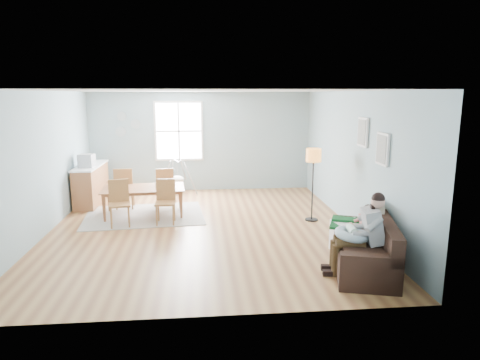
{
  "coord_description": "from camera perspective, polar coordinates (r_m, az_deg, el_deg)",
  "views": [
    {
      "loc": [
        -0.03,
        -8.26,
        2.65
      ],
      "look_at": [
        0.73,
        -0.15,
        1.0
      ],
      "focal_mm": 32.0,
      "sensor_mm": 36.0,
      "label": 1
    }
  ],
  "objects": [
    {
      "name": "beige_pillow",
      "position": [
        7.35,
        17.81,
        -4.43
      ],
      "size": [
        0.22,
        0.48,
        0.46
      ],
      "primitive_type": "cube",
      "rotation": [
        0.0,
        0.0,
        -0.21
      ],
      "color": "#B7A88C",
      "rests_on": "sofa"
    },
    {
      "name": "pictures",
      "position": [
        7.85,
        17.2,
        5.09
      ],
      "size": [
        0.05,
        1.34,
        0.74
      ],
      "color": "white",
      "rests_on": "room"
    },
    {
      "name": "chair_sw",
      "position": [
        9.03,
        -15.82,
        -2.56
      ],
      "size": [
        0.49,
        0.49,
        0.94
      ],
      "color": "#A27638",
      "rests_on": "rug"
    },
    {
      "name": "chair_nw",
      "position": [
        10.24,
        -15.2,
        -0.74
      ],
      "size": [
        0.47,
        0.47,
        0.97
      ],
      "color": "#A27638",
      "rests_on": "rug"
    },
    {
      "name": "toddler",
      "position": [
        7.03,
        15.93,
        -5.53
      ],
      "size": [
        0.49,
        0.28,
        0.74
      ],
      "color": "silver",
      "rests_on": "sofa"
    },
    {
      "name": "wall_plates",
      "position": [
        11.92,
        -14.98,
        7.13
      ],
      "size": [
        0.67,
        0.02,
        0.66
      ],
      "color": "#8FA6AC",
      "rests_on": "room"
    },
    {
      "name": "room",
      "position": [
        8.27,
        -5.2,
        9.82
      ],
      "size": [
        8.4,
        9.4,
        3.9
      ],
      "color": "brown"
    },
    {
      "name": "baby_swing",
      "position": [
        11.6,
        -8.35,
        0.14
      ],
      "size": [
        1.1,
        1.11,
        0.89
      ],
      "color": "#A3A3A7",
      "rests_on": "room"
    },
    {
      "name": "chair_se",
      "position": [
        8.99,
        -9.89,
        -2.45
      ],
      "size": [
        0.42,
        0.42,
        0.91
      ],
      "color": "#A27638",
      "rests_on": "rug"
    },
    {
      "name": "dining_table",
      "position": [
        9.66,
        -12.68,
        -2.84
      ],
      "size": [
        1.84,
        1.12,
        0.62
      ],
      "primitive_type": "imported",
      "rotation": [
        0.0,
        0.0,
        0.08
      ],
      "color": "brown",
      "rests_on": "rug"
    },
    {
      "name": "monitor",
      "position": [
        10.63,
        -19.8,
        2.44
      ],
      "size": [
        0.36,
        0.34,
        0.31
      ],
      "color": "#A3A3A7",
      "rests_on": "counter"
    },
    {
      "name": "nursing_pillow",
      "position": [
        6.58,
        14.67,
        -7.03
      ],
      "size": [
        0.59,
        0.58,
        0.21
      ],
      "primitive_type": "torus",
      "rotation": [
        0.0,
        0.14,
        -0.15
      ],
      "color": "#AAC7D5",
      "rests_on": "father"
    },
    {
      "name": "infant",
      "position": [
        6.59,
        14.66,
        -6.33
      ],
      "size": [
        0.15,
        0.34,
        0.13
      ],
      "color": "white",
      "rests_on": "nursing_pillow"
    },
    {
      "name": "sofa",
      "position": [
        6.98,
        16.54,
        -8.94
      ],
      "size": [
        1.29,
        2.08,
        0.78
      ],
      "color": "black",
      "rests_on": "room"
    },
    {
      "name": "floor_lamp",
      "position": [
        8.99,
        9.77,
        2.46
      ],
      "size": [
        0.31,
        0.31,
        1.53
      ],
      "color": "black",
      "rests_on": "room"
    },
    {
      "name": "father",
      "position": [
        6.57,
        15.96,
        -6.56
      ],
      "size": [
        0.92,
        0.48,
        1.25
      ],
      "color": "gray",
      "rests_on": "sofa"
    },
    {
      "name": "storage_cube",
      "position": [
        7.54,
        14.14,
        -7.32
      ],
      "size": [
        0.55,
        0.51,
        0.54
      ],
      "color": "white",
      "rests_on": "room"
    },
    {
      "name": "window",
      "position": [
        11.78,
        -8.15,
        6.47
      ],
      "size": [
        1.32,
        0.08,
        1.62
      ],
      "color": "white",
      "rests_on": "room"
    },
    {
      "name": "chair_ne",
      "position": [
        10.21,
        -10.02,
        -0.64
      ],
      "size": [
        0.5,
        0.5,
        0.95
      ],
      "color": "#A27638",
      "rests_on": "rug"
    },
    {
      "name": "green_throw",
      "position": [
        7.5,
        15.47,
        -5.64
      ],
      "size": [
        1.11,
        1.05,
        0.04
      ],
      "primitive_type": "cube",
      "rotation": [
        0.0,
        0.0,
        -0.39
      ],
      "color": "#125024",
      "rests_on": "sofa"
    },
    {
      "name": "rug",
      "position": [
        9.73,
        -12.6,
        -4.59
      ],
      "size": [
        2.71,
        2.16,
        0.01
      ],
      "primitive_type": "cube",
      "rotation": [
        0.0,
        0.0,
        0.09
      ],
      "color": "#9D978F",
      "rests_on": "room"
    },
    {
      "name": "counter",
      "position": [
        11.05,
        -19.22,
        -0.5
      ],
      "size": [
        0.53,
        1.71,
        0.95
      ],
      "color": "brown",
      "rests_on": "room"
    }
  ]
}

